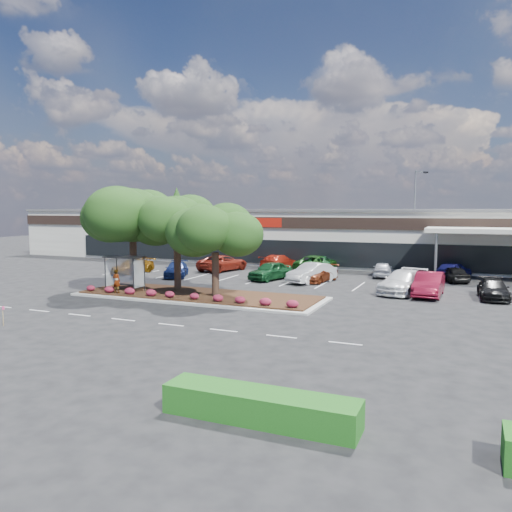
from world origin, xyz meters
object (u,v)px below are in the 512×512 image
at_px(light_pole, 415,227).
at_px(car_1, 176,269).
at_px(survey_stake, 3,313).
at_px(car_0, 132,266).

bearing_deg(light_pole, car_1, -148.70).
height_order(survey_stake, car_1, car_1).
bearing_deg(car_0, car_1, 6.84).
bearing_deg(survey_stake, light_pole, 61.07).
relative_size(light_pole, survey_stake, 9.27).
xyz_separation_m(light_pole, car_1, (-20.00, -12.16, -3.78)).
bearing_deg(car_1, car_0, 152.23).
relative_size(survey_stake, car_1, 0.23).
xyz_separation_m(car_0, car_1, (5.20, -0.30, -0.02)).
height_order(light_pole, car_1, light_pole).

